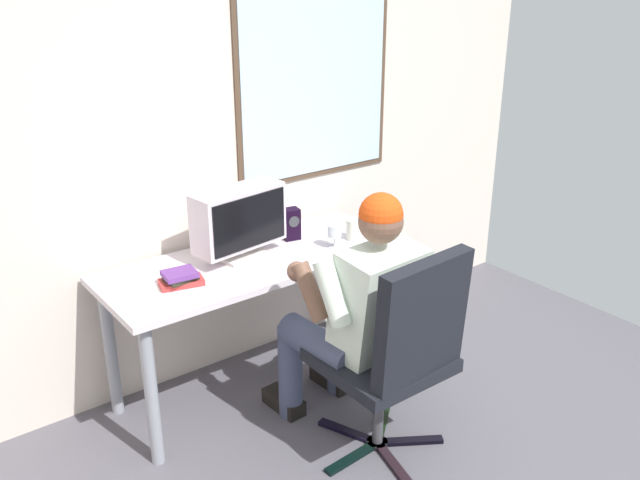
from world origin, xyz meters
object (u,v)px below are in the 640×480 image
at_px(person_seated, 357,309).
at_px(book_stack, 181,279).
at_px(desk_speaker, 291,224).
at_px(crt_monitor, 239,219).
at_px(desk, 255,277).
at_px(wine_glass, 334,232).
at_px(coffee_mug, 354,229).
at_px(office_chair, 400,346).

xyz_separation_m(person_seated, book_stack, (-0.60, 0.53, 0.12)).
xyz_separation_m(desk_speaker, book_stack, (-0.72, -0.16, -0.05)).
relative_size(person_seated, crt_monitor, 2.53).
distance_m(person_seated, book_stack, 0.81).
distance_m(desk, wine_glass, 0.46).
relative_size(desk, book_stack, 7.10).
xyz_separation_m(desk, person_seated, (0.17, -0.59, 0.02)).
bearing_deg(person_seated, coffee_mug, 51.84).
xyz_separation_m(office_chair, wine_glass, (0.21, 0.73, 0.24)).
xyz_separation_m(crt_monitor, wine_glass, (0.45, -0.19, -0.12)).
bearing_deg(office_chair, crt_monitor, 104.15).
bearing_deg(desk_speaker, person_seated, -100.07).
bearing_deg(desk, office_chair, -78.04).
height_order(office_chair, person_seated, person_seated).
distance_m(person_seated, coffee_mug, 0.63).
xyz_separation_m(office_chair, crt_monitor, (-0.23, 0.91, 0.36)).
relative_size(crt_monitor, wine_glass, 3.98).
relative_size(crt_monitor, desk_speaker, 2.91).
distance_m(office_chair, coffee_mug, 0.87).
bearing_deg(desk, wine_glass, -18.77).
xyz_separation_m(crt_monitor, coffee_mug, (0.60, -0.16, -0.15)).
bearing_deg(coffee_mug, desk, 168.97).
xyz_separation_m(person_seated, crt_monitor, (-0.22, 0.64, 0.29)).
relative_size(desk, wine_glass, 12.44).
distance_m(office_chair, wine_glass, 0.80).
bearing_deg(crt_monitor, wine_glass, -22.78).
distance_m(wine_glass, desk_speaker, 0.25).
height_order(desk, wine_glass, wine_glass).
bearing_deg(coffee_mug, desk_speaker, 142.21).
height_order(crt_monitor, book_stack, crt_monitor).
bearing_deg(person_seated, desk, 105.78).
height_order(desk, desk_speaker, desk_speaker).
relative_size(desk, coffee_mug, 13.93).
bearing_deg(crt_monitor, coffee_mug, -14.91).
bearing_deg(desk_speaker, desk, -161.96).
bearing_deg(book_stack, wine_glass, -4.91).
bearing_deg(wine_glass, book_stack, 175.09).
distance_m(office_chair, crt_monitor, 1.01).
bearing_deg(coffee_mug, wine_glass, -169.51).
bearing_deg(desk, desk_speaker, 18.04).
distance_m(person_seated, desk_speaker, 0.72).
height_order(person_seated, wine_glass, person_seated).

